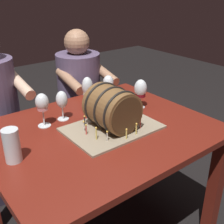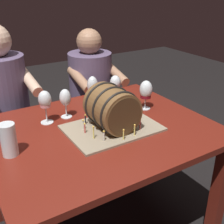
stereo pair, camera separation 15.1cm
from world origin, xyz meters
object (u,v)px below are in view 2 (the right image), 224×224
at_px(barrel_cake, 112,111).
at_px(wine_glass_red, 146,91).
at_px(wine_glass_amber, 115,84).
at_px(wine_glass_white, 93,87).
at_px(wine_glass_rose, 45,101).
at_px(wine_glass_empty, 65,98).
at_px(dining_table, 100,145).
at_px(person_seated_right, 91,104).
at_px(person_seated_left, 7,117).
at_px(beer_pint, 9,141).

relative_size(barrel_cake, wine_glass_red, 2.67).
bearing_deg(barrel_cake, wine_glass_amber, 55.40).
relative_size(wine_glass_amber, wine_glass_white, 0.82).
height_order(wine_glass_red, wine_glass_white, wine_glass_white).
relative_size(wine_glass_rose, wine_glass_empty, 1.10).
relative_size(wine_glass_amber, wine_glass_empty, 0.97).
xyz_separation_m(dining_table, barrel_cake, (0.05, -0.05, 0.22)).
bearing_deg(wine_glass_white, wine_glass_red, -34.88).
bearing_deg(wine_glass_empty, person_seated_right, 50.45).
xyz_separation_m(wine_glass_amber, wine_glass_white, (-0.19, -0.04, 0.02)).
bearing_deg(wine_glass_amber, wine_glass_rose, -169.90).
relative_size(wine_glass_red, wine_glass_amber, 1.09).
height_order(wine_glass_rose, person_seated_right, person_seated_right).
bearing_deg(wine_glass_white, wine_glass_amber, 12.16).
height_order(wine_glass_amber, person_seated_left, person_seated_left).
height_order(wine_glass_red, beer_pint, wine_glass_red).
relative_size(wine_glass_white, person_seated_right, 0.18).
distance_m(dining_table, beer_pint, 0.51).
xyz_separation_m(wine_glass_amber, person_seated_left, (-0.63, 0.45, -0.27)).
bearing_deg(wine_glass_white, barrel_cake, -99.25).
bearing_deg(wine_glass_red, person_seated_right, 92.31).
bearing_deg(person_seated_left, wine_glass_red, -43.79).
bearing_deg(wine_glass_empty, person_seated_left, 114.35).
distance_m(wine_glass_red, wine_glass_amber, 0.24).
bearing_deg(beer_pint, person_seated_left, 79.77).
distance_m(wine_glass_red, person_seated_right, 0.75).
height_order(dining_table, wine_glass_red, wine_glass_red).
distance_m(dining_table, wine_glass_red, 0.44).
bearing_deg(dining_table, wine_glass_amber, 46.22).
height_order(dining_table, wine_glass_empty, wine_glass_empty).
xyz_separation_m(wine_glass_empty, person_seated_right, (0.44, 0.53, -0.32)).
distance_m(wine_glass_rose, beer_pint, 0.35).
distance_m(wine_glass_red, beer_pint, 0.85).
bearing_deg(wine_glass_white, person_seated_right, 63.99).
xyz_separation_m(dining_table, wine_glass_red, (0.36, 0.08, 0.23)).
height_order(wine_glass_red, person_seated_right, person_seated_right).
distance_m(wine_glass_white, beer_pint, 0.64).
distance_m(dining_table, barrel_cake, 0.23).
bearing_deg(barrel_cake, wine_glass_rose, 136.59).
height_order(wine_glass_rose, beer_pint, wine_glass_rose).
distance_m(wine_glass_rose, person_seated_left, 0.62).
bearing_deg(wine_glass_amber, wine_glass_red, -71.34).
bearing_deg(wine_glass_red, person_seated_left, 136.21).
bearing_deg(person_seated_left, wine_glass_rose, -77.72).
height_order(wine_glass_amber, wine_glass_rose, wine_glass_rose).
bearing_deg(dining_table, wine_glass_red, 11.70).
bearing_deg(barrel_cake, person_seated_left, 116.01).
height_order(wine_glass_amber, beer_pint, wine_glass_amber).
bearing_deg(beer_pint, wine_glass_empty, 31.94).
distance_m(wine_glass_amber, wine_glass_white, 0.19).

